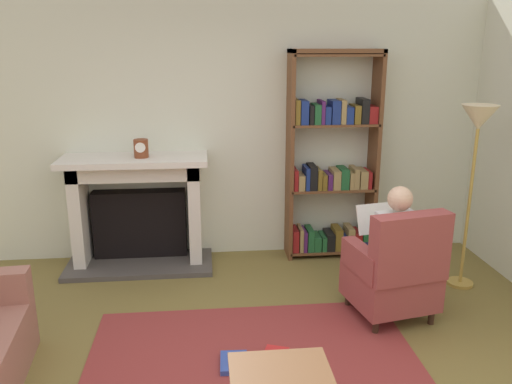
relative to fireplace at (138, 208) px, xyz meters
name	(u,v)px	position (x,y,z in m)	size (l,w,h in m)	color
back_wall	(234,129)	(1.00, 0.25, 0.75)	(5.60, 0.10, 2.70)	silver
area_rug	(255,370)	(1.00, -2.00, -0.60)	(2.40, 1.80, 0.01)	maroon
fireplace	(138,208)	(0.00, 0.00, 0.00)	(1.47, 0.64, 1.15)	#4C4742
mantel_clock	(141,148)	(0.08, -0.10, 0.63)	(0.14, 0.14, 0.18)	brown
bookshelf	(332,163)	(2.01, 0.04, 0.42)	(0.93, 0.32, 2.16)	brown
armchair_reading	(396,272)	(2.22, -1.39, -0.18)	(0.75, 0.73, 0.97)	#331E14
seated_reader	(390,244)	(2.19, -1.27, 0.02)	(0.43, 0.58, 1.14)	silver
side_table	(280,382)	(1.07, -2.71, -0.19)	(0.56, 0.39, 0.49)	brown
scattered_books	(248,360)	(0.96, -1.91, -0.57)	(0.53, 0.33, 0.04)	#334CA5
floor_lamp	(477,134)	(3.08, -0.83, 0.84)	(0.32, 0.32, 1.70)	#B7933F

